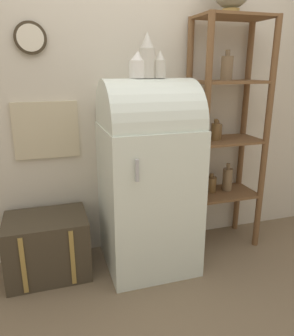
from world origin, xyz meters
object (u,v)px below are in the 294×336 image
Objects in this scene: vase_center at (147,57)px; vase_right at (160,65)px; vase_left at (138,66)px; refrigerator at (148,173)px; suitcase_trunk at (48,246)px.

vase_right is (0.09, -0.02, -0.05)m from vase_center.
vase_right reaches higher than vase_left.
vase_left is (-0.07, 0.01, 0.76)m from refrigerator.
refrigerator is 2.43× the size of suitcase_trunk.
vase_left is (0.69, -0.05, 1.27)m from suitcase_trunk.
refrigerator is 0.81m from vase_center.
suitcase_trunk is at bearing 175.59° from vase_left.
vase_left is 0.15m from vase_right.
vase_left is at bearing -4.41° from suitcase_trunk.
vase_left is 0.98× the size of vase_right.
refrigerator is 0.76m from vase_left.
suitcase_trunk is 1.45m from vase_left.
vase_center reaches higher than suitcase_trunk.
refrigerator is 8.09× the size of vase_left.
vase_right is at bearing -11.64° from vase_left.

